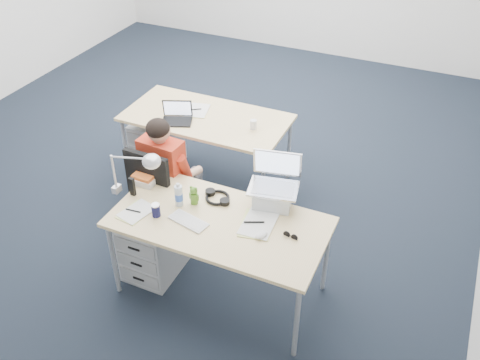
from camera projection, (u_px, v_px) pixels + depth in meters
name	position (u px, v px, depth m)	size (l,w,h in m)	color
floor	(192.00, 162.00, 5.86)	(7.00, 7.00, 0.00)	black
room	(182.00, 5.00, 4.86)	(6.02, 7.02, 2.80)	silver
desk_near	(219.00, 225.00, 3.96)	(1.60, 0.80, 0.73)	#DBBC7E
desk_far	(206.00, 121.00, 5.22)	(1.60, 0.80, 0.73)	#DBBC7E
office_chair	(164.00, 211.00, 4.73)	(0.64, 0.64, 0.98)	black
seated_person	(172.00, 172.00, 4.67)	(0.38, 0.66, 1.17)	red
drawer_pedestal_near	(154.00, 244.00, 4.39)	(0.40, 0.50, 0.55)	#B0B3B5
drawer_pedestal_far	(157.00, 143.00, 5.65)	(0.40, 0.50, 0.55)	#B0B3B5
silver_laptop	(274.00, 183.00, 3.98)	(0.37, 0.29, 0.39)	silver
wireless_keyboard	(189.00, 221.00, 3.91)	(0.30, 0.12, 0.02)	white
computer_mouse	(261.00, 235.00, 3.78)	(0.07, 0.11, 0.04)	white
headphones	(217.00, 197.00, 4.13)	(0.25, 0.19, 0.04)	black
can_koozie	(156.00, 210.00, 3.95)	(0.06, 0.06, 0.11)	#151643
water_bottle	(179.00, 194.00, 4.02)	(0.06, 0.06, 0.20)	silver
bear_figurine	(194.00, 195.00, 4.05)	(0.08, 0.06, 0.16)	#397920
book_stack	(145.00, 179.00, 4.28)	(0.18, 0.14, 0.08)	silver
cordless_phone	(132.00, 187.00, 4.14)	(0.04, 0.03, 0.16)	black
papers_left	(135.00, 212.00, 4.00)	(0.18, 0.26, 0.01)	#E1E987
papers_right	(257.00, 224.00, 3.89)	(0.23, 0.32, 0.01)	#E1E987
sunglasses	(291.00, 236.00, 3.77)	(0.11, 0.05, 0.03)	black
desk_lamp	(128.00, 172.00, 4.03)	(0.41, 0.15, 0.46)	silver
dark_laptop	(176.00, 113.00, 5.04)	(0.28, 0.27, 0.20)	black
far_cup	(253.00, 124.00, 4.98)	(0.06, 0.06, 0.09)	white
far_papers	(196.00, 111.00, 5.28)	(0.20, 0.29, 0.01)	white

